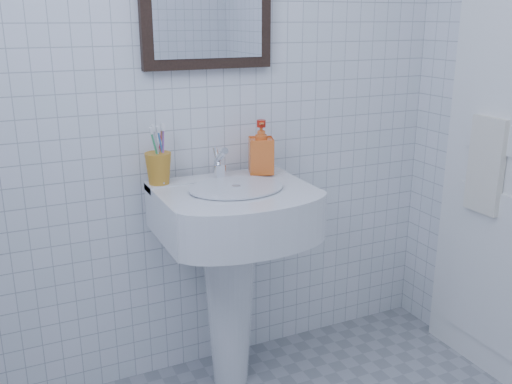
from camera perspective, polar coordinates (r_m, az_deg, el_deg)
wall_back at (r=2.18m, az=-6.72°, el=12.36°), size 2.20×0.02×2.50m
washbasin at (r=2.17m, az=-2.50°, el=-6.15°), size 0.55×0.40×0.85m
faucet at (r=2.15m, az=-3.64°, el=2.72°), size 0.05×0.11×0.13m
toothbrush_cup at (r=2.10m, az=-9.72°, el=2.35°), size 0.12×0.12×0.12m
soap_dispenser at (r=2.21m, az=0.52°, el=4.51°), size 0.12×0.12×0.21m
towel_ring at (r=2.38m, az=22.81°, el=6.70°), size 0.01×0.18×0.18m
hand_towel at (r=2.40m, az=22.00°, el=2.46°), size 0.03×0.16×0.38m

